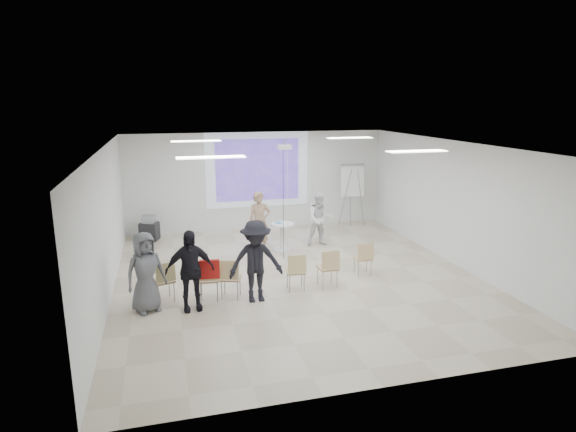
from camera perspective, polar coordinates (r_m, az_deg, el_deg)
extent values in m
cube|color=beige|center=(11.12, 1.06, -7.47)|extent=(8.00, 9.00, 0.10)
cube|color=white|center=(10.41, 1.13, 8.66)|extent=(8.00, 9.00, 0.10)
cube|color=silver|center=(15.00, -3.65, 4.19)|extent=(8.00, 0.10, 3.00)
cube|color=silver|center=(10.35, -21.04, -1.00)|extent=(0.10, 9.00, 3.00)
cube|color=silver|center=(12.37, 19.47, 1.40)|extent=(0.10, 9.00, 3.00)
cube|color=silver|center=(14.89, -3.62, 5.48)|extent=(3.20, 0.01, 2.30)
cube|color=#4F34B1|center=(14.87, -3.61, 5.47)|extent=(2.60, 0.01, 1.90)
cylinder|color=white|center=(12.98, -0.69, -3.98)|extent=(0.47, 0.47, 0.05)
cylinder|color=silver|center=(12.88, -0.69, -2.54)|extent=(0.13, 0.13, 0.68)
cylinder|color=white|center=(12.79, -0.70, -0.97)|extent=(0.64, 0.64, 0.04)
cube|color=white|center=(12.76, -0.43, -0.87)|extent=(0.24, 0.19, 0.01)
cube|color=#4094C0|center=(12.81, -1.13, -0.77)|extent=(0.15, 0.21, 0.02)
imported|color=tan|center=(12.68, -3.39, -0.23)|extent=(0.68, 0.47, 1.84)
imported|color=white|center=(13.26, 3.81, -0.02)|extent=(0.85, 0.70, 1.66)
cube|color=white|center=(12.89, -2.85, 1.33)|extent=(0.05, 0.13, 0.04)
cube|color=white|center=(13.37, 2.76, 1.38)|extent=(0.05, 0.13, 0.04)
cube|color=tan|center=(10.03, -14.56, -7.44)|extent=(0.49, 0.49, 0.04)
cube|color=tan|center=(9.78, -14.32, -6.52)|extent=(0.40, 0.19, 0.37)
cylinder|color=gray|center=(9.93, -15.10, -9.04)|extent=(0.03, 0.03, 0.41)
cylinder|color=#94989C|center=(10.01, -13.34, -8.74)|extent=(0.03, 0.03, 0.41)
cylinder|color=gray|center=(10.21, -15.61, -8.42)|extent=(0.03, 0.03, 0.41)
cylinder|color=gray|center=(10.29, -13.89, -8.14)|extent=(0.03, 0.03, 0.41)
cube|color=tan|center=(9.90, -9.36, -7.40)|extent=(0.45, 0.45, 0.04)
cube|color=tan|center=(9.64, -9.44, -6.47)|extent=(0.41, 0.13, 0.38)
cylinder|color=#95989E|center=(9.84, -10.29, -8.95)|extent=(0.02, 0.02, 0.42)
cylinder|color=gray|center=(9.83, -8.37, -8.90)|extent=(0.02, 0.02, 0.42)
cylinder|color=gray|center=(10.14, -10.21, -8.25)|extent=(0.02, 0.02, 0.42)
cylinder|color=gray|center=(10.13, -8.36, -8.20)|extent=(0.02, 0.02, 0.42)
cube|color=tan|center=(9.92, -6.80, -7.30)|extent=(0.50, 0.50, 0.04)
cube|color=tan|center=(9.66, -7.04, -6.38)|extent=(0.40, 0.20, 0.38)
cylinder|color=gray|center=(9.88, -7.86, -8.77)|extent=(0.03, 0.03, 0.42)
cylinder|color=gray|center=(9.82, -6.00, -8.85)|extent=(0.03, 0.03, 0.42)
cylinder|color=gray|center=(10.17, -7.51, -8.09)|extent=(0.03, 0.03, 0.42)
cylinder|color=gray|center=(10.12, -5.70, -8.16)|extent=(0.03, 0.03, 0.42)
cube|color=tan|center=(10.24, 0.92, -6.58)|extent=(0.42, 0.42, 0.04)
cube|color=tan|center=(10.00, 1.10, -5.71)|extent=(0.39, 0.12, 0.37)
cylinder|color=gray|center=(10.15, 0.19, -8.05)|extent=(0.02, 0.02, 0.40)
cylinder|color=gray|center=(10.20, 1.93, -7.95)|extent=(0.02, 0.02, 0.40)
cylinder|color=gray|center=(10.44, -0.08, -7.42)|extent=(0.02, 0.02, 0.40)
cylinder|color=gray|center=(10.49, 1.62, -7.33)|extent=(0.02, 0.02, 0.40)
cube|color=tan|center=(10.45, 4.70, -6.14)|extent=(0.41, 0.41, 0.04)
cube|color=tan|center=(10.20, 5.10, -5.22)|extent=(0.40, 0.09, 0.38)
cylinder|color=#909298|center=(10.33, 4.15, -7.66)|extent=(0.02, 0.02, 0.42)
cylinder|color=#919399|center=(10.44, 5.83, -7.46)|extent=(0.02, 0.02, 0.42)
cylinder|color=#94969C|center=(10.61, 3.54, -7.05)|extent=(0.02, 0.02, 0.42)
cylinder|color=#919499|center=(10.72, 5.18, -6.87)|extent=(0.02, 0.02, 0.42)
cube|color=tan|center=(11.25, 8.86, -4.95)|extent=(0.40, 0.40, 0.04)
cube|color=tan|center=(11.02, 9.21, -4.14)|extent=(0.38, 0.10, 0.36)
cylinder|color=gray|center=(11.13, 8.34, -6.25)|extent=(0.02, 0.02, 0.39)
cylinder|color=gray|center=(11.23, 9.81, -6.12)|extent=(0.02, 0.02, 0.39)
cylinder|color=gray|center=(11.40, 7.85, -5.74)|extent=(0.02, 0.02, 0.39)
cylinder|color=gray|center=(11.49, 9.29, -5.63)|extent=(0.02, 0.02, 0.39)
cube|color=#B11915|center=(9.59, -9.29, -6.24)|extent=(0.40, 0.14, 0.37)
imported|color=black|center=(9.92, -6.83, -7.09)|extent=(0.37, 0.31, 0.02)
imported|color=black|center=(9.34, -11.59, -5.68)|extent=(1.11, 0.73, 1.82)
imported|color=black|center=(9.55, -3.84, -4.75)|extent=(1.23, 0.68, 1.89)
imported|color=slate|center=(9.50, -16.58, -5.86)|extent=(1.01, 0.86, 1.75)
cylinder|color=gray|center=(15.15, 6.74, 2.06)|extent=(0.33, 0.26, 1.85)
cylinder|color=gray|center=(15.28, 8.64, 2.10)|extent=(0.37, 0.18, 1.85)
cylinder|color=gray|center=(15.53, 7.37, 2.32)|extent=(0.08, 0.41, 1.84)
cube|color=white|center=(15.23, 7.64, 4.29)|extent=(0.75, 0.30, 1.03)
cube|color=gray|center=(15.20, 7.65, 6.06)|extent=(0.75, 0.15, 0.07)
cube|color=black|center=(14.38, -16.09, -1.73)|extent=(0.60, 0.54, 0.49)
cube|color=#93959B|center=(14.29, -16.18, -0.36)|extent=(0.43, 0.40, 0.22)
cylinder|color=black|center=(14.38, -16.97, -2.81)|extent=(0.08, 0.08, 0.06)
cylinder|color=black|center=(14.24, -15.49, -2.87)|extent=(0.08, 0.08, 0.06)
cylinder|color=black|center=(14.65, -16.55, -2.49)|extent=(0.08, 0.08, 0.06)
cylinder|color=black|center=(14.51, -15.09, -2.54)|extent=(0.08, 0.08, 0.06)
cube|color=white|center=(11.90, -0.39, 8.17)|extent=(0.30, 0.25, 0.10)
cylinder|color=gray|center=(11.89, -0.40, 8.70)|extent=(0.04, 0.04, 0.14)
cylinder|color=black|center=(12.03, -0.57, 1.31)|extent=(0.01, 0.01, 2.77)
cylinder|color=white|center=(12.04, -0.08, 1.31)|extent=(0.01, 0.01, 2.77)
cube|color=white|center=(12.05, -10.84, 8.71)|extent=(1.20, 0.30, 0.02)
cube|color=white|center=(12.95, 7.32, 9.17)|extent=(1.20, 0.30, 0.02)
cube|color=white|center=(8.58, -9.12, 6.89)|extent=(1.20, 0.30, 0.02)
cube|color=white|center=(9.81, 15.01, 7.43)|extent=(1.20, 0.30, 0.02)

